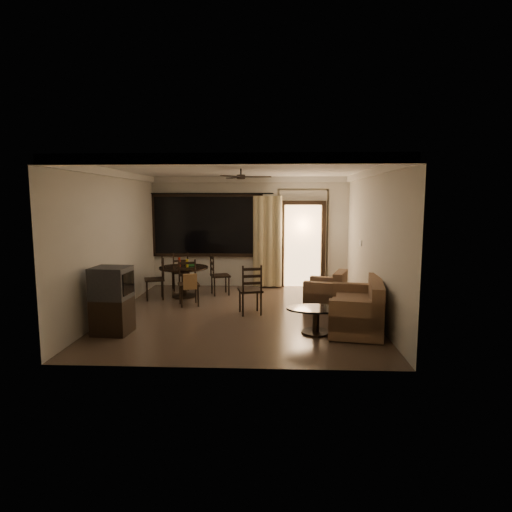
{
  "coord_description": "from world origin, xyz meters",
  "views": [
    {
      "loc": [
        0.67,
        -8.16,
        2.22
      ],
      "look_at": [
        0.28,
        0.2,
        1.12
      ],
      "focal_mm": 30.0,
      "sensor_mm": 36.0,
      "label": 1
    }
  ],
  "objects_px": {
    "dining_table": "(184,273)",
    "tv_cabinet": "(112,300)",
    "dining_chair_north": "(180,279)",
    "dining_chair_west": "(155,287)",
    "armchair": "(328,294)",
    "side_chair": "(250,299)",
    "dining_chair_south": "(189,291)",
    "dining_chair_east": "(220,283)",
    "coffee_table": "(316,316)",
    "sofa": "(359,310)"
  },
  "relations": [
    {
      "from": "dining_chair_east",
      "to": "coffee_table",
      "type": "xyz_separation_m",
      "value": [
        2.0,
        -2.88,
        0.01
      ]
    },
    {
      "from": "dining_chair_north",
      "to": "side_chair",
      "type": "xyz_separation_m",
      "value": [
        1.87,
        -2.18,
        0.01
      ]
    },
    {
      "from": "dining_chair_south",
      "to": "sofa",
      "type": "xyz_separation_m",
      "value": [
        3.27,
        -1.55,
        0.03
      ]
    },
    {
      "from": "dining_chair_south",
      "to": "coffee_table",
      "type": "distance_m",
      "value": 3.09
    },
    {
      "from": "dining_chair_west",
      "to": "sofa",
      "type": "height_order",
      "value": "dining_chair_west"
    },
    {
      "from": "dining_chair_west",
      "to": "armchair",
      "type": "relative_size",
      "value": 0.99
    },
    {
      "from": "dining_chair_west",
      "to": "sofa",
      "type": "bearing_deg",
      "value": 44.39
    },
    {
      "from": "dining_chair_west",
      "to": "dining_chair_north",
      "type": "xyz_separation_m",
      "value": [
        0.34,
        1.02,
        0.0
      ]
    },
    {
      "from": "dining_table",
      "to": "dining_chair_west",
      "type": "distance_m",
      "value": 0.71
    },
    {
      "from": "dining_table",
      "to": "armchair",
      "type": "xyz_separation_m",
      "value": [
        3.18,
        -0.98,
        -0.23
      ]
    },
    {
      "from": "dining_table",
      "to": "dining_chair_east",
      "type": "relative_size",
      "value": 1.17
    },
    {
      "from": "sofa",
      "to": "side_chair",
      "type": "relative_size",
      "value": 1.73
    },
    {
      "from": "dining_table",
      "to": "armchair",
      "type": "bearing_deg",
      "value": -17.17
    },
    {
      "from": "dining_table",
      "to": "tv_cabinet",
      "type": "height_order",
      "value": "tv_cabinet"
    },
    {
      "from": "armchair",
      "to": "side_chair",
      "type": "relative_size",
      "value": 0.97
    },
    {
      "from": "dining_table",
      "to": "coffee_table",
      "type": "relative_size",
      "value": 1.12
    },
    {
      "from": "sofa",
      "to": "dining_table",
      "type": "bearing_deg",
      "value": 156.46
    },
    {
      "from": "dining_chair_north",
      "to": "coffee_table",
      "type": "bearing_deg",
      "value": 113.3
    },
    {
      "from": "dining_chair_west",
      "to": "dining_chair_north",
      "type": "relative_size",
      "value": 1.0
    },
    {
      "from": "dining_chair_south",
      "to": "side_chair",
      "type": "relative_size",
      "value": 0.96
    },
    {
      "from": "dining_chair_east",
      "to": "dining_chair_south",
      "type": "distance_m",
      "value": 1.2
    },
    {
      "from": "dining_chair_south",
      "to": "dining_chair_east",
      "type": "bearing_deg",
      "value": 45.7
    },
    {
      "from": "dining_table",
      "to": "sofa",
      "type": "distance_m",
      "value": 4.27
    },
    {
      "from": "dining_table",
      "to": "dining_chair_east",
      "type": "distance_m",
      "value": 0.88
    },
    {
      "from": "dining_chair_east",
      "to": "side_chair",
      "type": "xyz_separation_m",
      "value": [
        0.83,
        -1.7,
        0.01
      ]
    },
    {
      "from": "armchair",
      "to": "dining_chair_south",
      "type": "bearing_deg",
      "value": -165.98
    },
    {
      "from": "dining_chair_north",
      "to": "tv_cabinet",
      "type": "distance_m",
      "value": 3.54
    },
    {
      "from": "dining_chair_west",
      "to": "dining_chair_east",
      "type": "height_order",
      "value": "same"
    },
    {
      "from": "armchair",
      "to": "coffee_table",
      "type": "height_order",
      "value": "armchair"
    },
    {
      "from": "side_chair",
      "to": "coffee_table",
      "type": "bearing_deg",
      "value": 120.8
    },
    {
      "from": "dining_chair_west",
      "to": "dining_chair_east",
      "type": "xyz_separation_m",
      "value": [
        1.39,
        0.54,
        0.0
      ]
    },
    {
      "from": "dining_table",
      "to": "dining_chair_south",
      "type": "distance_m",
      "value": 0.89
    },
    {
      "from": "armchair",
      "to": "side_chair",
      "type": "height_order",
      "value": "side_chair"
    },
    {
      "from": "dining_chair_south",
      "to": "dining_chair_west",
      "type": "bearing_deg",
      "value": 129.39
    },
    {
      "from": "dining_chair_west",
      "to": "tv_cabinet",
      "type": "relative_size",
      "value": 0.85
    },
    {
      "from": "dining_chair_west",
      "to": "dining_chair_south",
      "type": "height_order",
      "value": "same"
    },
    {
      "from": "coffee_table",
      "to": "tv_cabinet",
      "type": "bearing_deg",
      "value": -177.34
    },
    {
      "from": "dining_chair_east",
      "to": "tv_cabinet",
      "type": "distance_m",
      "value": 3.36
    },
    {
      "from": "dining_chair_north",
      "to": "sofa",
      "type": "xyz_separation_m",
      "value": [
        3.81,
        -3.1,
        0.06
      ]
    },
    {
      "from": "dining_chair_west",
      "to": "dining_chair_south",
      "type": "xyz_separation_m",
      "value": [
        0.87,
        -0.54,
        0.02
      ]
    },
    {
      "from": "dining_chair_east",
      "to": "tv_cabinet",
      "type": "bearing_deg",
      "value": 136.39
    },
    {
      "from": "side_chair",
      "to": "tv_cabinet",
      "type": "bearing_deg",
      "value": 16.96
    },
    {
      "from": "dining_chair_south",
      "to": "side_chair",
      "type": "xyz_separation_m",
      "value": [
        1.34,
        -0.62,
        -0.01
      ]
    },
    {
      "from": "side_chair",
      "to": "armchair",
      "type": "bearing_deg",
      "value": -177.79
    },
    {
      "from": "dining_table",
      "to": "dining_chair_west",
      "type": "bearing_deg",
      "value": -155.45
    },
    {
      "from": "side_chair",
      "to": "dining_chair_south",
      "type": "bearing_deg",
      "value": -38.87
    },
    {
      "from": "dining_chair_south",
      "to": "coffee_table",
      "type": "height_order",
      "value": "dining_chair_south"
    },
    {
      "from": "sofa",
      "to": "coffee_table",
      "type": "height_order",
      "value": "sofa"
    },
    {
      "from": "dining_table",
      "to": "armchair",
      "type": "distance_m",
      "value": 3.33
    },
    {
      "from": "dining_chair_east",
      "to": "armchair",
      "type": "xyz_separation_m",
      "value": [
        2.39,
        -1.25,
        0.04
      ]
    }
  ]
}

